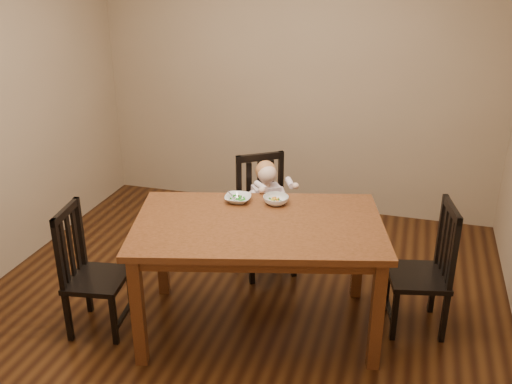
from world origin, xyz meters
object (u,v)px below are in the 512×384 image
(chair_child, at_px, (265,217))
(bowl_veg, at_px, (276,200))
(chair_right, at_px, (425,270))
(dining_table, at_px, (258,235))
(bowl_peas, at_px, (238,199))
(chair_left, at_px, (90,272))
(toddler, at_px, (267,205))

(chair_child, relative_size, bowl_veg, 5.41)
(chair_right, bearing_deg, chair_child, 56.65)
(dining_table, distance_m, bowl_peas, 0.39)
(chair_child, height_order, chair_left, chair_child)
(toddler, bearing_deg, bowl_veg, 78.22)
(chair_child, xyz_separation_m, bowl_veg, (0.22, -0.50, 0.39))
(chair_right, height_order, bowl_veg, chair_right)
(chair_child, relative_size, chair_right, 1.03)
(dining_table, bearing_deg, chair_child, 102.23)
(chair_right, relative_size, bowl_veg, 5.24)
(bowl_peas, bearing_deg, chair_left, -145.33)
(chair_left, relative_size, toddler, 1.87)
(chair_right, distance_m, bowl_peas, 1.40)
(dining_table, xyz_separation_m, chair_left, (-1.12, -0.33, -0.29))
(dining_table, relative_size, chair_right, 1.95)
(chair_right, bearing_deg, toddler, 57.86)
(chair_child, bearing_deg, toddler, 90.00)
(chair_child, relative_size, toddler, 1.97)
(bowl_peas, relative_size, bowl_veg, 1.03)
(dining_table, distance_m, bowl_veg, 0.35)
(toddler, distance_m, bowl_peas, 0.56)
(dining_table, height_order, bowl_veg, bowl_veg)
(dining_table, xyz_separation_m, bowl_veg, (0.04, 0.32, 0.12))
(chair_child, bearing_deg, chair_right, 124.83)
(chair_right, relative_size, bowl_peas, 5.07)
(chair_left, bearing_deg, chair_child, 132.01)
(toddler, bearing_deg, chair_left, 14.60)
(dining_table, xyz_separation_m, toddler, (-0.15, 0.78, -0.14))
(chair_child, bearing_deg, bowl_veg, 79.30)
(toddler, bearing_deg, chair_right, 126.04)
(chair_child, bearing_deg, chair_left, 16.45)
(dining_table, bearing_deg, chair_left, -163.72)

